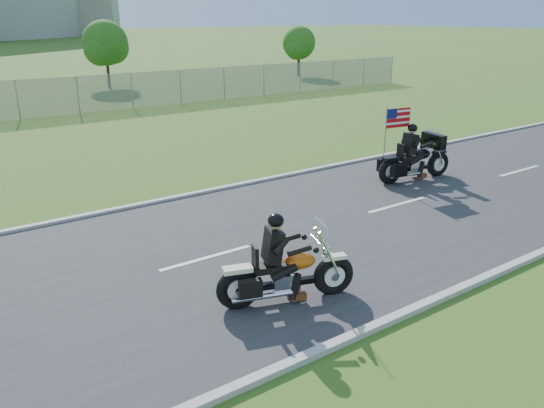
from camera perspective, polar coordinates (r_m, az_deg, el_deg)
ground at (r=12.66m, az=0.96°, el=-3.76°), size 420.00×420.00×0.00m
road at (r=12.66m, az=0.96°, el=-3.68°), size 120.00×8.00×0.04m
curb_north at (r=15.89m, az=-7.59°, el=1.21°), size 120.00×0.18×0.12m
curb_south at (r=10.00m, az=14.89°, el=-10.98°), size 120.00×0.18×0.12m
tree_fence_near at (r=41.55m, az=-17.43°, el=15.98°), size 3.52×3.28×4.75m
tree_fence_far at (r=47.33m, az=2.92°, el=16.75°), size 3.08×2.87×4.20m
motorcycle_lead at (r=9.76m, az=1.38°, el=-7.62°), size 2.58×1.18×1.79m
motorcycle_follow at (r=17.55m, az=15.11°, el=4.46°), size 2.79×1.05×2.33m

